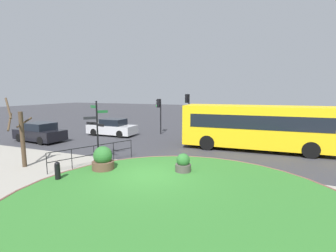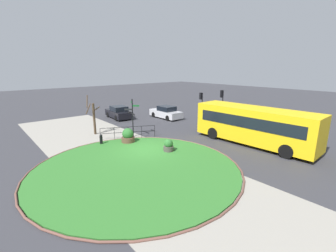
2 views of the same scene
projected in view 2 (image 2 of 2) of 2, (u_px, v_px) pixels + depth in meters
ground at (146, 151)px, 17.66m from camera, size 120.00×120.00×0.00m
sidewalk_paving at (122, 157)px, 16.37m from camera, size 32.00×7.90×0.02m
grass_island at (137, 168)px, 14.54m from camera, size 12.54×12.54×0.10m
grass_kerb_ring at (137, 168)px, 14.54m from camera, size 12.85×12.85×0.11m
signpost_directional at (132, 115)px, 20.79m from camera, size 1.25×1.02×3.42m
bollard_foreground at (101, 139)px, 18.89m from camera, size 0.24×0.24×0.89m
railing_grass_edge at (128, 131)px, 20.52m from camera, size 2.13×4.27×1.06m
bus_yellow at (254, 125)px, 18.80m from camera, size 9.74×2.98×2.98m
car_near_lane at (166, 113)px, 28.69m from camera, size 4.40×1.86×1.51m
car_far_lane at (119, 113)px, 28.66m from camera, size 4.33×2.23×1.50m
traffic_light_near at (201, 100)px, 27.00m from camera, size 0.49×0.30×3.26m
traffic_light_far at (222, 99)px, 25.20m from camera, size 0.48×0.32×3.70m
planter_near_signpost at (128, 136)px, 19.32m from camera, size 1.08×1.08×1.26m
planter_kerbside at (169, 146)px, 17.28m from camera, size 0.76×0.76×0.98m
street_tree_bare at (93, 117)px, 21.55m from camera, size 1.03×1.34×3.62m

